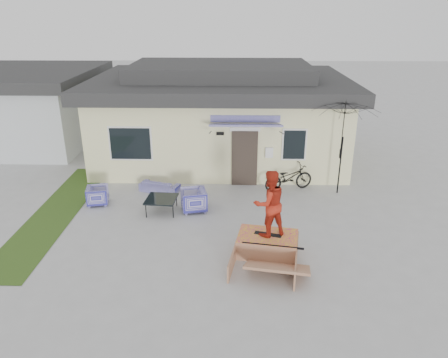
{
  "coord_description": "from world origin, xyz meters",
  "views": [
    {
      "loc": [
        0.58,
        -10.41,
        6.23
      ],
      "look_at": [
        0.3,
        1.8,
        1.3
      ],
      "focal_mm": 34.09,
      "sensor_mm": 36.0,
      "label": 1
    }
  ],
  "objects_px": {
    "bicycle": "(289,175)",
    "patio_umbrella": "(342,147)",
    "armchair_right": "(194,199)",
    "loveseat": "(160,184)",
    "skater": "(269,202)",
    "skateboard": "(268,234)",
    "skate_ramp": "(267,244)",
    "armchair_left": "(98,195)",
    "coffee_table": "(162,205)"
  },
  "relations": [
    {
      "from": "loveseat",
      "to": "skateboard",
      "type": "height_order",
      "value": "skateboard"
    },
    {
      "from": "armchair_left",
      "to": "coffee_table",
      "type": "height_order",
      "value": "armchair_left"
    },
    {
      "from": "bicycle",
      "to": "skateboard",
      "type": "distance_m",
      "value": 4.43
    },
    {
      "from": "armchair_left",
      "to": "skateboard",
      "type": "bearing_deg",
      "value": -129.35
    },
    {
      "from": "coffee_table",
      "to": "skateboard",
      "type": "xyz_separation_m",
      "value": [
        3.29,
        -2.4,
        0.31
      ]
    },
    {
      "from": "coffee_table",
      "to": "bicycle",
      "type": "xyz_separation_m",
      "value": [
        4.36,
        1.9,
        0.36
      ]
    },
    {
      "from": "armchair_left",
      "to": "armchair_right",
      "type": "relative_size",
      "value": 0.86
    },
    {
      "from": "patio_umbrella",
      "to": "skate_ramp",
      "type": "xyz_separation_m",
      "value": [
        -2.84,
        -4.15,
        -1.48
      ]
    },
    {
      "from": "armchair_left",
      "to": "skateboard",
      "type": "relative_size",
      "value": 0.95
    },
    {
      "from": "skate_ramp",
      "to": "skateboard",
      "type": "bearing_deg",
      "value": 90.0
    },
    {
      "from": "armchair_left",
      "to": "armchair_right",
      "type": "height_order",
      "value": "armchair_right"
    },
    {
      "from": "patio_umbrella",
      "to": "skate_ramp",
      "type": "relative_size",
      "value": 1.3
    },
    {
      "from": "loveseat",
      "to": "coffee_table",
      "type": "bearing_deg",
      "value": 118.97
    },
    {
      "from": "bicycle",
      "to": "patio_umbrella",
      "type": "height_order",
      "value": "patio_umbrella"
    },
    {
      "from": "coffee_table",
      "to": "skate_ramp",
      "type": "distance_m",
      "value": 4.1
    },
    {
      "from": "bicycle",
      "to": "patio_umbrella",
      "type": "xyz_separation_m",
      "value": [
        1.76,
        -0.21,
        1.15
      ]
    },
    {
      "from": "bicycle",
      "to": "patio_umbrella",
      "type": "relative_size",
      "value": 0.67
    },
    {
      "from": "patio_umbrella",
      "to": "skater",
      "type": "relative_size",
      "value": 1.51
    },
    {
      "from": "skateboard",
      "to": "coffee_table",
      "type": "bearing_deg",
      "value": 160.67
    },
    {
      "from": "armchair_right",
      "to": "bicycle",
      "type": "distance_m",
      "value": 3.76
    },
    {
      "from": "loveseat",
      "to": "patio_umbrella",
      "type": "bearing_deg",
      "value": -162.33
    },
    {
      "from": "skate_ramp",
      "to": "skater",
      "type": "xyz_separation_m",
      "value": [
        0.01,
        0.05,
        1.23
      ]
    },
    {
      "from": "coffee_table",
      "to": "skater",
      "type": "bearing_deg",
      "value": -36.16
    },
    {
      "from": "loveseat",
      "to": "patio_umbrella",
      "type": "relative_size",
      "value": 0.52
    },
    {
      "from": "patio_umbrella",
      "to": "skateboard",
      "type": "distance_m",
      "value": 5.12
    },
    {
      "from": "armchair_left",
      "to": "armchair_right",
      "type": "distance_m",
      "value": 3.33
    },
    {
      "from": "coffee_table",
      "to": "skate_ramp",
      "type": "bearing_deg",
      "value": -36.83
    },
    {
      "from": "armchair_right",
      "to": "skateboard",
      "type": "xyz_separation_m",
      "value": [
        2.25,
        -2.53,
        0.15
      ]
    },
    {
      "from": "patio_umbrella",
      "to": "skateboard",
      "type": "xyz_separation_m",
      "value": [
        -2.83,
        -4.1,
        -1.19
      ]
    },
    {
      "from": "coffee_table",
      "to": "skate_ramp",
      "type": "relative_size",
      "value": 0.46
    },
    {
      "from": "armchair_right",
      "to": "bicycle",
      "type": "bearing_deg",
      "value": 105.66
    },
    {
      "from": "armchair_right",
      "to": "bicycle",
      "type": "xyz_separation_m",
      "value": [
        3.32,
        1.77,
        0.19
      ]
    },
    {
      "from": "loveseat",
      "to": "skater",
      "type": "bearing_deg",
      "value": 149.16
    },
    {
      "from": "skateboard",
      "to": "armchair_right",
      "type": "bearing_deg",
      "value": 148.47
    },
    {
      "from": "patio_umbrella",
      "to": "skateboard",
      "type": "bearing_deg",
      "value": -124.61
    },
    {
      "from": "skate_ramp",
      "to": "armchair_left",
      "type": "bearing_deg",
      "value": 161.41
    },
    {
      "from": "skater",
      "to": "skateboard",
      "type": "bearing_deg",
      "value": 180.0
    },
    {
      "from": "armchair_right",
      "to": "skater",
      "type": "bearing_deg",
      "value": 29.13
    },
    {
      "from": "skateboard",
      "to": "skater",
      "type": "relative_size",
      "value": 0.4
    },
    {
      "from": "skater",
      "to": "loveseat",
      "type": "bearing_deg",
      "value": -71.16
    },
    {
      "from": "loveseat",
      "to": "bicycle",
      "type": "bearing_deg",
      "value": -159.76
    },
    {
      "from": "armchair_right",
      "to": "loveseat",
      "type": "bearing_deg",
      "value": -150.83
    },
    {
      "from": "coffee_table",
      "to": "armchair_left",
      "type": "bearing_deg",
      "value": 166.62
    },
    {
      "from": "armchair_left",
      "to": "skateboard",
      "type": "height_order",
      "value": "armchair_left"
    },
    {
      "from": "patio_umbrella",
      "to": "skater",
      "type": "bearing_deg",
      "value": -124.61
    },
    {
      "from": "armchair_left",
      "to": "patio_umbrella",
      "type": "distance_m",
      "value": 8.57
    },
    {
      "from": "patio_umbrella",
      "to": "loveseat",
      "type": "bearing_deg",
      "value": -179.85
    },
    {
      "from": "armchair_left",
      "to": "armchair_right",
      "type": "bearing_deg",
      "value": -108.55
    },
    {
      "from": "armchair_right",
      "to": "skate_ramp",
      "type": "height_order",
      "value": "armchair_right"
    },
    {
      "from": "bicycle",
      "to": "loveseat",
      "type": "bearing_deg",
      "value": 73.03
    }
  ]
}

